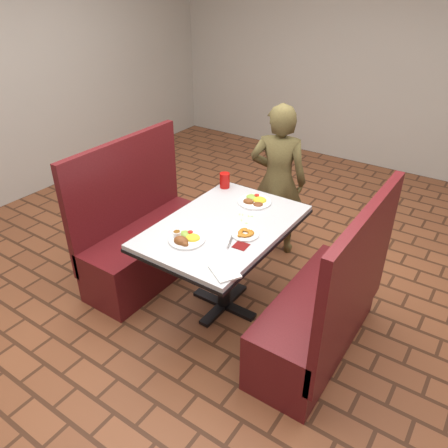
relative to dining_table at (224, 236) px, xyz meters
The scene contains 15 objects.
room 1.26m from the dining_table, ahead, with size 7.00×7.04×2.82m.
dining_table is the anchor object (origin of this frame).
booth_bench_left 0.86m from the dining_table, behind, with size 0.47×1.20×1.17m.
booth_bench_right 0.86m from the dining_table, ahead, with size 0.47×1.20×1.17m.
diner_person 0.97m from the dining_table, 95.21° to the left, with size 0.50×0.33×1.38m, color brown.
near_dinner_plate 0.36m from the dining_table, 104.55° to the right, with size 0.24×0.24×0.07m.
far_dinner_plate 0.42m from the dining_table, 88.25° to the left, with size 0.25×0.25×0.06m.
plantain_plate 0.23m from the dining_table, 11.77° to the right, with size 0.19×0.19×0.03m.
maroon_napkin 0.32m from the dining_table, 34.31° to the right, with size 0.09×0.09×0.00m, color #5E0E0E.
spoon_utensil 0.27m from the dining_table, 46.91° to the right, with size 0.01×0.14×0.00m, color #BDBCC1.
red_tumbler 0.62m from the dining_table, 123.77° to the left, with size 0.08×0.08×0.12m, color #B00E0B.
paper_napkin 0.57m from the dining_table, 55.24° to the right, with size 0.19×0.14×0.01m, color white.
knife_utensil 0.36m from the dining_table, 104.83° to the right, with size 0.01×0.15×0.00m, color silver.
fork_utensil 0.38m from the dining_table, 102.47° to the right, with size 0.01×0.15×0.00m, color silver.
lettuce_shreds 0.12m from the dining_table, 56.31° to the left, with size 0.28×0.32×0.00m, color #91D053, non-canonical shape.
Camera 1 is at (1.49, -2.18, 2.30)m, focal length 35.00 mm.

